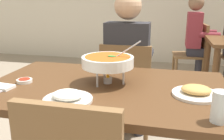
# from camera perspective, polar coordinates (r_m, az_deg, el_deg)

# --- Properties ---
(dining_table_main) EXTENTS (1.38, 0.85, 0.77)m
(dining_table_main) POSITION_cam_1_polar(r_m,az_deg,el_deg) (1.47, -1.36, -7.62)
(dining_table_main) COLOR #51331C
(dining_table_main) RESTS_ON ground_plane
(chair_diner_main) EXTENTS (0.44, 0.44, 0.90)m
(chair_diner_main) POSITION_cam_1_polar(r_m,az_deg,el_deg) (2.17, 3.41, -3.98)
(chair_diner_main) COLOR brown
(chair_diner_main) RESTS_ON ground_plane
(diner_main) EXTENTS (0.40, 0.45, 1.31)m
(diner_main) POSITION_cam_1_polar(r_m,az_deg,el_deg) (2.13, 3.67, 2.28)
(diner_main) COLOR #2D2D38
(diner_main) RESTS_ON ground_plane
(curry_bowl) EXTENTS (0.33, 0.30, 0.26)m
(curry_bowl) POSITION_cam_1_polar(r_m,az_deg,el_deg) (1.43, -0.85, 1.88)
(curry_bowl) COLOR silver
(curry_bowl) RESTS_ON dining_table_main
(rice_plate) EXTENTS (0.24, 0.24, 0.06)m
(rice_plate) POSITION_cam_1_polar(r_m,az_deg,el_deg) (1.22, -10.13, -6.19)
(rice_plate) COLOR white
(rice_plate) RESTS_ON dining_table_main
(appetizer_plate) EXTENTS (0.24, 0.24, 0.06)m
(appetizer_plate) POSITION_cam_1_polar(r_m,az_deg,el_deg) (1.34, 18.72, -4.79)
(appetizer_plate) COLOR white
(appetizer_plate) RESTS_ON dining_table_main
(sauce_dish) EXTENTS (0.09, 0.09, 0.02)m
(sauce_dish) POSITION_cam_1_polar(r_m,az_deg,el_deg) (1.56, -19.47, -2.31)
(sauce_dish) COLOR white
(sauce_dish) RESTS_ON dining_table_main
(napkin_folded) EXTENTS (0.13, 0.09, 0.02)m
(napkin_folded) POSITION_cam_1_polar(r_m,az_deg,el_deg) (1.51, -23.89, -3.58)
(napkin_folded) COLOR white
(napkin_folded) RESTS_ON dining_table_main
(spoon_utensil) EXTENTS (0.04, 0.17, 0.01)m
(spoon_utensil) POSITION_cam_1_polar(r_m,az_deg,el_deg) (1.45, -24.08, -4.47)
(spoon_utensil) COLOR silver
(spoon_utensil) RESTS_ON dining_table_main
(drink_glass) EXTENTS (0.07, 0.07, 0.13)m
(drink_glass) POSITION_cam_1_polar(r_m,az_deg,el_deg) (1.09, 23.58, -8.11)
(drink_glass) COLOR silver
(drink_glass) RESTS_ON dining_table_main
(chair_bg_left) EXTENTS (0.48, 0.48, 0.90)m
(chair_bg_left) POSITION_cam_1_polar(r_m,az_deg,el_deg) (3.93, 18.57, 4.28)
(chair_bg_left) COLOR brown
(chair_bg_left) RESTS_ON ground_plane
(patron_bg_left) EXTENTS (0.45, 0.40, 1.31)m
(patron_bg_left) POSITION_cam_1_polar(r_m,az_deg,el_deg) (3.88, 18.78, 7.66)
(patron_bg_left) COLOR #2D2D38
(patron_bg_left) RESTS_ON ground_plane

